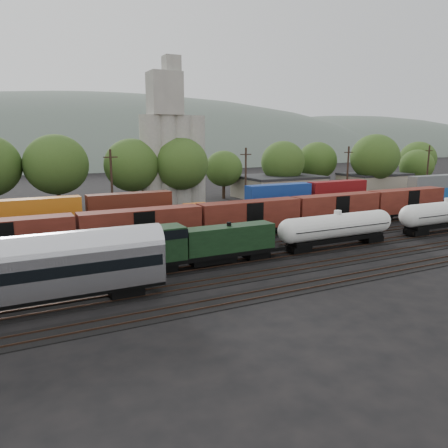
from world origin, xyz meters
name	(u,v)px	position (x,y,z in m)	size (l,w,h in m)	color
ground	(249,248)	(0.00, 0.00, 0.00)	(600.00, 600.00, 0.00)	black
tracks	(249,248)	(0.00, 0.00, 0.05)	(180.00, 33.20, 0.20)	black
green_locomotive	(204,244)	(-8.55, -5.00, 2.63)	(17.46, 3.08, 4.62)	black
tank_car_a	(337,227)	(9.83, -5.00, 2.70)	(17.36, 3.11, 4.55)	silver
tank_car_b	(447,213)	(30.54, -5.00, 2.83)	(18.26, 3.27, 4.78)	silver
orange_locomotive	(224,216)	(1.45, 10.00, 2.42)	(16.88, 2.81, 4.22)	black
boxcar_string	(76,232)	(-20.13, 5.00, 3.12)	(122.80, 2.90, 4.20)	black
container_wall	(215,208)	(2.44, 15.00, 2.79)	(178.40, 2.60, 5.80)	black
grain_silo	(172,150)	(3.28, 36.00, 11.26)	(13.40, 5.00, 29.00)	#A09D93
industrial_sheds	(190,194)	(6.63, 35.25, 2.56)	(119.38, 17.26, 5.10)	#9E937F
tree_band	(161,166)	(0.86, 35.90, 8.31)	(162.37, 22.30, 14.53)	black
utility_poles	(184,183)	(0.00, 22.00, 6.21)	(122.20, 0.36, 12.00)	black
distant_hills	(87,189)	(23.92, 260.00, -20.56)	(860.00, 286.00, 130.00)	#59665B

